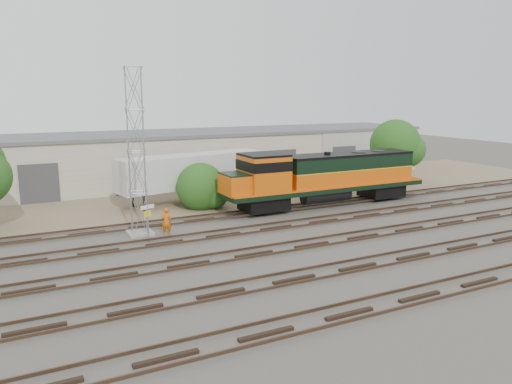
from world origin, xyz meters
name	(u,v)px	position (x,y,z in m)	size (l,w,h in m)	color
ground	(287,234)	(0.00, 0.00, 0.00)	(140.00, 140.00, 0.00)	#47423A
dirt_strip	(206,194)	(0.00, 15.00, 0.01)	(80.00, 16.00, 0.02)	#726047
tracks	(312,245)	(0.00, -3.00, 0.08)	(80.00, 20.40, 0.28)	black
warehouse	(178,157)	(0.04, 22.98, 2.65)	(58.40, 10.40, 5.30)	beige
locomotive	(323,176)	(6.99, 6.00, 2.52)	(18.44, 3.23, 4.43)	black
signal_tower	(136,155)	(-8.81, 4.41, 5.32)	(1.61, 1.61, 10.94)	gray
sign_post	(148,216)	(-8.75, 2.44, 1.71)	(0.95, 0.39, 2.44)	gray
worker	(166,221)	(-7.28, 3.40, 0.94)	(0.68, 0.45, 1.88)	#D15B0B
semi_trailer	(195,171)	(-1.71, 12.91, 2.58)	(13.62, 5.26, 4.11)	silver
dumpster_blue	(363,171)	(19.27, 15.98, 0.75)	(1.60, 1.50, 1.50)	navy
dumpster_red	(383,167)	(23.62, 17.72, 0.70)	(1.50, 1.40, 1.40)	maroon
tree_mid	(204,188)	(-2.16, 9.79, 1.65)	(4.18, 3.99, 3.99)	#382619
tree_east	(398,146)	(18.76, 10.08, 4.12)	(5.26, 5.01, 6.76)	#382619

